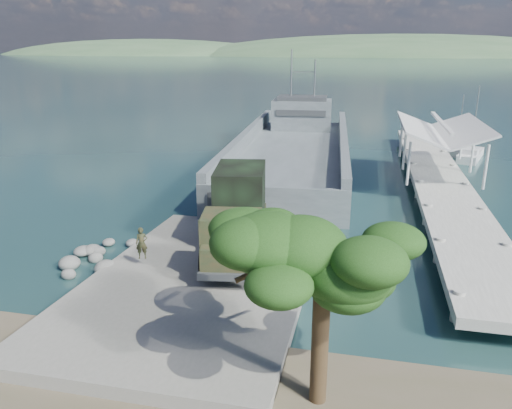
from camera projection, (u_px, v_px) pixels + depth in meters
name	position (u px, v px, depth m)	size (l,w,h in m)	color
ground	(209.00, 274.00, 24.95)	(1400.00, 1400.00, 0.00)	#193B3D
boat_ramp	(202.00, 278.00, 23.95)	(10.00, 18.00, 0.50)	slate
shoreline_rocks	(101.00, 259.00, 26.69)	(3.20, 5.60, 0.90)	#5D5D5B
distant_headlands	(411.00, 56.00, 535.48)	(1000.00, 240.00, 48.00)	#395C39
pier	(438.00, 170.00, 39.25)	(6.40, 44.00, 6.10)	gray
landing_craft	(293.00, 157.00, 46.61)	(11.79, 38.80, 11.38)	#4D575A
military_truck	(238.00, 213.00, 26.01)	(4.16, 9.30, 4.16)	black
soldier	(142.00, 250.00, 24.54)	(0.58, 0.38, 1.59)	#1D321C
sailboat_near	(470.00, 155.00, 49.99)	(3.57, 6.36, 7.44)	silver
sailboat_far	(457.00, 153.00, 51.51)	(3.25, 5.49, 6.43)	silver
overhang_tree	(309.00, 263.00, 14.66)	(6.64, 6.11, 6.03)	#2E2112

